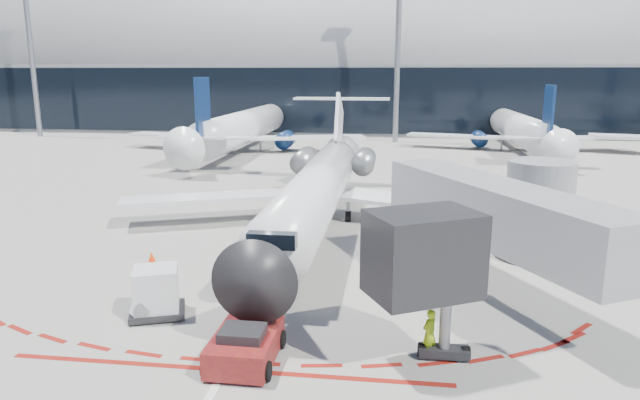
# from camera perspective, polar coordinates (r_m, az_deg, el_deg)

# --- Properties ---
(ground) EXTENTS (260.00, 260.00, 0.00)m
(ground) POSITION_cam_1_polar(r_m,az_deg,el_deg) (28.86, -2.85, -5.44)
(ground) COLOR gray
(ground) RESTS_ON ground
(apron_centerline) EXTENTS (0.25, 40.00, 0.01)m
(apron_centerline) POSITION_cam_1_polar(r_m,az_deg,el_deg) (30.73, -2.18, -4.28)
(apron_centerline) COLOR silver
(apron_centerline) RESTS_ON ground
(apron_stop_bar) EXTENTS (14.00, 0.25, 0.01)m
(apron_stop_bar) POSITION_cam_1_polar(r_m,az_deg,el_deg) (18.57, -9.49, -16.40)
(apron_stop_bar) COLOR maroon
(apron_stop_bar) RESTS_ON ground
(terminal_building) EXTENTS (150.00, 24.15, 24.00)m
(terminal_building) POSITION_cam_1_polar(r_m,az_deg,el_deg) (92.07, 4.53, 12.41)
(terminal_building) COLOR gray
(terminal_building) RESTS_ON ground
(jet_bridge) EXTENTS (10.03, 15.20, 4.90)m
(jet_bridge) POSITION_cam_1_polar(r_m,az_deg,el_deg) (25.14, 18.29, -1.69)
(jet_bridge) COLOR gray
(jet_bridge) RESTS_ON ground
(light_mast_west) EXTENTS (0.70, 0.70, 25.00)m
(light_mast_west) POSITION_cam_1_polar(r_m,az_deg,el_deg) (90.18, -26.97, 13.63)
(light_mast_west) COLOR gray
(light_mast_west) RESTS_ON ground
(light_mast_centre) EXTENTS (0.70, 0.70, 25.00)m
(light_mast_centre) POSITION_cam_1_polar(r_m,az_deg,el_deg) (75.04, 7.80, 15.31)
(light_mast_centre) COLOR gray
(light_mast_centre) RESTS_ON ground
(regional_jet) EXTENTS (24.28, 29.94, 7.50)m
(regional_jet) POSITION_cam_1_polar(r_m,az_deg,el_deg) (33.27, -0.04, 1.49)
(regional_jet) COLOR white
(regional_jet) RESTS_ON ground
(pushback_tug) EXTENTS (2.10, 4.86, 1.26)m
(pushback_tug) POSITION_cam_1_polar(r_m,az_deg,el_deg) (18.69, -7.48, -14.21)
(pushback_tug) COLOR #5E0D16
(pushback_tug) RESTS_ON ground
(ramp_worker) EXTENTS (0.69, 0.69, 1.61)m
(ramp_worker) POSITION_cam_1_polar(r_m,az_deg,el_deg) (19.07, 10.87, -12.94)
(ramp_worker) COLOR #ACD516
(ramp_worker) RESTS_ON ground
(uld_container) EXTENTS (2.45, 2.27, 1.87)m
(uld_container) POSITION_cam_1_polar(r_m,az_deg,el_deg) (22.42, -16.04, -8.87)
(uld_container) COLOR black
(uld_container) RESTS_ON ground
(safety_cone_left) EXTENTS (0.35, 0.35, 0.48)m
(safety_cone_left) POSITION_cam_1_polar(r_m,az_deg,el_deg) (28.88, -16.48, -5.45)
(safety_cone_left) COLOR #FF3605
(safety_cone_left) RESTS_ON ground
(bg_airliner_0) EXTENTS (32.85, 34.79, 10.63)m
(bg_airliner_0) POSITION_cam_1_polar(r_m,az_deg,el_deg) (66.92, -7.69, 9.48)
(bg_airliner_0) COLOR white
(bg_airliner_0) RESTS_ON ground
(bg_airliner_1) EXTENTS (30.05, 31.82, 9.72)m
(bg_airliner_1) POSITION_cam_1_polar(r_m,az_deg,el_deg) (71.07, 19.37, 8.70)
(bg_airliner_1) COLOR white
(bg_airliner_1) RESTS_ON ground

